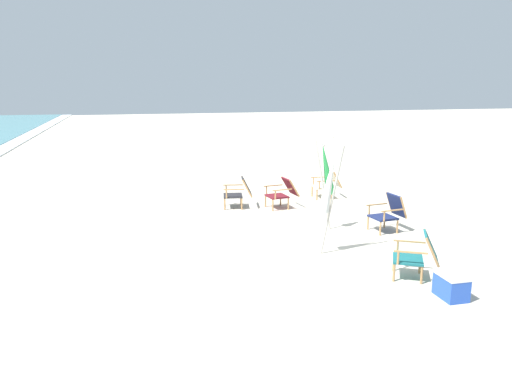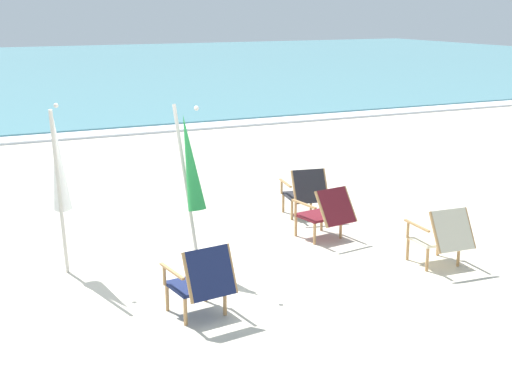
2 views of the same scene
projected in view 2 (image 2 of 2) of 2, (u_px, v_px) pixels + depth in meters
ground_plane at (164, 271)px, 8.85m from camera, size 80.00×80.00×0.00m
surf_band at (38, 137)px, 17.64m from camera, size 80.00×1.10×0.06m
beach_chair_back_left at (442, 235)px, 8.87m from camera, size 0.63×0.78×0.79m
beach_chair_mid_center at (326, 212)px, 9.90m from camera, size 0.68×0.85×0.77m
beach_chair_front_right at (202, 280)px, 7.42m from camera, size 0.66×0.76×0.81m
beach_chair_far_center at (305, 191)px, 10.97m from camera, size 0.68×0.82×0.79m
umbrella_furled_white at (58, 166)px, 8.35m from camera, size 0.35×0.48×2.10m
umbrella_furled_green at (190, 164)px, 8.51m from camera, size 0.33×0.59×2.08m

